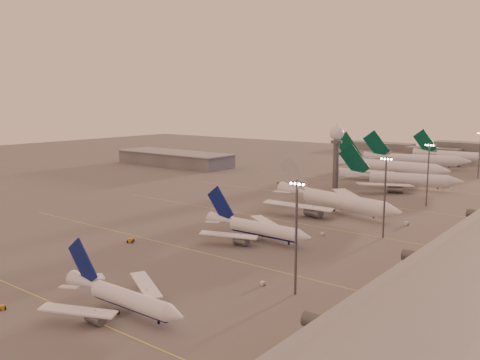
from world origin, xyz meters
The scene contains 25 objects.
ground centered at (0.00, 0.00, 0.00)m, with size 700.00×700.00×0.00m, color #595656.
taxiway_markings centered at (30.00, 56.00, 0.01)m, with size 180.00×185.25×0.02m.
hangar centered at (-120.00, 140.00, 4.32)m, with size 82.00×27.00×8.50m.
radar_tower centered at (5.00, 120.00, 20.95)m, with size 6.40×6.40×31.10m.
mast_a centered at (58.00, 0.00, 13.74)m, with size 3.60×0.56×25.00m.
mast_b centered at (55.00, 55.00, 13.74)m, with size 3.60×0.56×25.00m.
mast_c centered at (50.00, 110.00, 13.74)m, with size 3.60×0.56×25.00m.
mast_d centered at (48.00, 200.00, 13.74)m, with size 3.60×0.56×25.00m.
distant_horizon centered at (2.62, 325.14, 3.89)m, with size 165.00×37.50×9.00m.
narrowbody_near centered at (36.56, -29.21, 2.64)m, with size 33.33×26.62×13.02m.
narrowbody_mid centered at (26.18, 29.49, 3.01)m, with size 37.95×30.34×14.84m.
widebody_white centered at (27.66, 76.70, 3.50)m, with size 56.59×44.85×20.20m.
greentail_a centered at (27.35, 141.51, 3.64)m, with size 55.56×44.30×20.61m.
greentail_b centered at (8.82, 175.51, 4.20)m, with size 65.34×52.82×23.75m.
greentail_c centered at (8.36, 218.49, 4.06)m, with size 61.49×48.95×22.96m.
greentail_d centered at (24.30, 255.92, 3.93)m, with size 61.19×49.40×22.22m.
gsv_tug_near centered at (16.39, -43.16, 0.45)m, with size 2.80×3.50×0.87m.
gsv_catering_a centered at (49.65, -0.16, 1.75)m, with size 4.56×2.68×3.50m.
gsv_tug_mid centered at (-1.36, 4.40, 0.59)m, with size 4.09×4.67×1.14m.
gsv_truck_b centered at (39.64, 45.93, 1.02)m, with size 5.25×3.70×2.00m.
gsv_truck_c centered at (-16.88, 62.12, 1.03)m, with size 4.12×5.22×2.02m.
gsv_catering_b centered at (55.09, 75.17, 2.19)m, with size 5.45×2.77×4.38m.
gsv_tug_far centered at (14.61, 94.62, 0.46)m, with size 3.19×3.66×0.90m.
gsv_truck_d centered at (-26.43, 119.72, 1.00)m, with size 2.89×5.16×1.97m.
gsv_tug_hangar centered at (43.60, 160.12, 0.47)m, with size 3.67×2.88×0.92m.
Camera 1 is at (112.81, -89.46, 41.38)m, focal length 38.00 mm.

